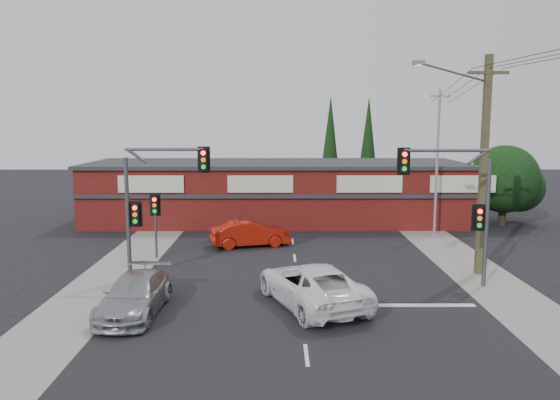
{
  "coord_description": "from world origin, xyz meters",
  "views": [
    {
      "loc": [
        -0.86,
        -21.74,
        7.01
      ],
      "look_at": [
        -0.77,
        3.0,
        3.48
      ],
      "focal_mm": 35.0,
      "sensor_mm": 36.0,
      "label": 1
    }
  ],
  "objects_px": {
    "silver_suv": "(135,295)",
    "utility_pole": "(481,158)",
    "white_suv": "(312,285)",
    "red_sedan": "(250,233)",
    "shop_building": "(276,191)"
  },
  "relations": [
    {
      "from": "white_suv",
      "to": "shop_building",
      "type": "height_order",
      "value": "shop_building"
    },
    {
      "from": "utility_pole",
      "to": "red_sedan",
      "type": "bearing_deg",
      "value": 151.94
    },
    {
      "from": "shop_building",
      "to": "utility_pole",
      "type": "distance_m",
      "value": 17.15
    },
    {
      "from": "red_sedan",
      "to": "utility_pole",
      "type": "xyz_separation_m",
      "value": [
        10.81,
        -5.76,
        4.65
      ]
    },
    {
      "from": "silver_suv",
      "to": "shop_building",
      "type": "bearing_deg",
      "value": 77.08
    },
    {
      "from": "silver_suv",
      "to": "shop_building",
      "type": "relative_size",
      "value": 0.18
    },
    {
      "from": "silver_suv",
      "to": "utility_pole",
      "type": "height_order",
      "value": "utility_pole"
    },
    {
      "from": "silver_suv",
      "to": "red_sedan",
      "type": "height_order",
      "value": "red_sedan"
    },
    {
      "from": "red_sedan",
      "to": "utility_pole",
      "type": "relative_size",
      "value": 0.45
    },
    {
      "from": "white_suv",
      "to": "red_sedan",
      "type": "height_order",
      "value": "white_suv"
    },
    {
      "from": "silver_suv",
      "to": "red_sedan",
      "type": "bearing_deg",
      "value": 73.54
    },
    {
      "from": "white_suv",
      "to": "shop_building",
      "type": "bearing_deg",
      "value": -107.05
    },
    {
      "from": "white_suv",
      "to": "red_sedan",
      "type": "xyz_separation_m",
      "value": [
        -2.88,
        10.15,
        -0.07
      ]
    },
    {
      "from": "white_suv",
      "to": "silver_suv",
      "type": "height_order",
      "value": "white_suv"
    },
    {
      "from": "white_suv",
      "to": "shop_building",
      "type": "xyz_separation_m",
      "value": [
        -1.43,
        18.39,
        1.32
      ]
    }
  ]
}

